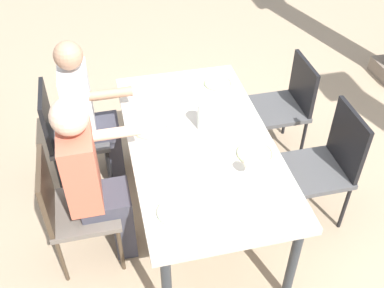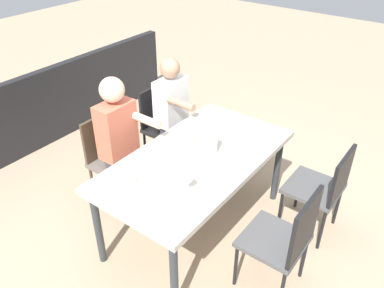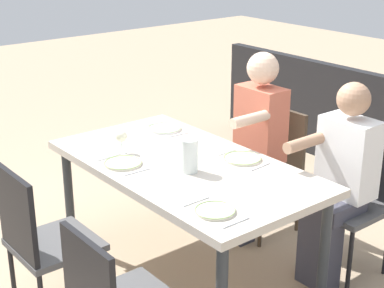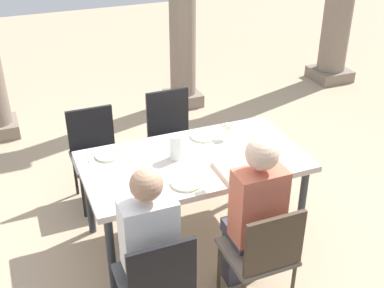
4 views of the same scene
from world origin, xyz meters
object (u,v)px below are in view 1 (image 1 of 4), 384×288
object	(u,v)px
plate_1	(150,129)
chair_mid_south	(71,206)
plate_3	(178,212)
plate_2	(254,153)
wine_glass_2	(249,163)
diner_man_white	(89,112)
diner_woman_green	(94,179)
chair_west_north	(286,102)
chair_mid_north	(328,161)
dining_table	(200,148)
chair_west_south	(67,131)
plate_0	(218,84)
water_pitcher	(205,117)

from	to	relation	value
plate_1	chair_mid_south	bearing A→B (deg)	-61.24
plate_3	plate_2	bearing A→B (deg)	122.20
plate_2	plate_3	xyz separation A→B (m)	(0.36, -0.57, -0.00)
wine_glass_2	diner_man_white	bearing A→B (deg)	-137.40
diner_woman_green	plate_2	xyz separation A→B (m)	(0.07, 1.01, 0.07)
chair_west_north	chair_mid_north	size ratio (longest dim) A/B	0.94
dining_table	plate_2	bearing A→B (deg)	55.07
chair_mid_north	diner_woman_green	distance (m)	1.61
plate_2	plate_3	bearing A→B (deg)	-57.80
chair_west_south	plate_2	distance (m)	1.46
wine_glass_2	plate_3	world-z (taller)	wine_glass_2
chair_west_north	wine_glass_2	size ratio (longest dim) A/B	5.91
plate_0	plate_1	xyz separation A→B (m)	(0.43, -0.59, -0.00)
diner_man_white	plate_2	distance (m)	1.29
chair_west_north	plate_1	bearing A→B (deg)	-70.26
chair_mid_south	water_pitcher	distance (m)	1.04
plate_0	plate_2	distance (m)	0.82
diner_man_white	wine_glass_2	size ratio (longest dim) A/B	8.59
chair_mid_south	plate_1	xyz separation A→B (m)	(-0.32, 0.58, 0.27)
plate_1	plate_2	world-z (taller)	same
chair_mid_north	chair_mid_south	xyz separation A→B (m)	(-0.00, -1.78, -0.01)
chair_mid_north	diner_man_white	world-z (taller)	diner_man_white
chair_west_south	wine_glass_2	distance (m)	1.51
chair_mid_south	chair_mid_north	bearing A→B (deg)	90.00
chair_west_south	chair_mid_north	distance (m)	1.93
diner_woman_green	plate_3	xyz separation A→B (m)	(0.43, 0.44, 0.07)
chair_mid_north	diner_woman_green	size ratio (longest dim) A/B	0.70
plate_1	chair_mid_north	bearing A→B (deg)	74.98
diner_man_white	plate_1	xyz separation A→B (m)	(0.42, 0.40, 0.10)
diner_woman_green	diner_man_white	xyz separation A→B (m)	(-0.74, 0.01, -0.04)
wine_glass_2	diner_woman_green	bearing A→B (deg)	-104.78
dining_table	water_pitcher	xyz separation A→B (m)	(-0.12, 0.06, 0.16)
chair_west_north	plate_2	size ratio (longest dim) A/B	3.84
chair_west_north	water_pitcher	bearing A→B (deg)	-59.59
plate_0	chair_mid_south	bearing A→B (deg)	-57.47
plate_0	plate_2	bearing A→B (deg)	1.10
plate_2	wine_glass_2	bearing A→B (deg)	-30.83
chair_mid_south	plate_2	xyz separation A→B (m)	(0.07, 1.19, 0.27)
chair_mid_south	diner_man_white	bearing A→B (deg)	166.00
diner_woman_green	wine_glass_2	distance (m)	0.96
chair_mid_north	wine_glass_2	size ratio (longest dim) A/B	6.28
dining_table	water_pitcher	distance (m)	0.21
dining_table	chair_mid_north	bearing A→B (deg)	81.08
dining_table	diner_woman_green	distance (m)	0.73
diner_woman_green	water_pitcher	distance (m)	0.83
chair_mid_south	plate_1	distance (m)	0.72
dining_table	plate_3	xyz separation A→B (m)	(0.57, -0.27, 0.08)
water_pitcher	diner_woman_green	bearing A→B (deg)	-71.44
plate_1	plate_0	bearing A→B (deg)	125.98
chair_mid_north	wine_glass_2	bearing A→B (deg)	-70.95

